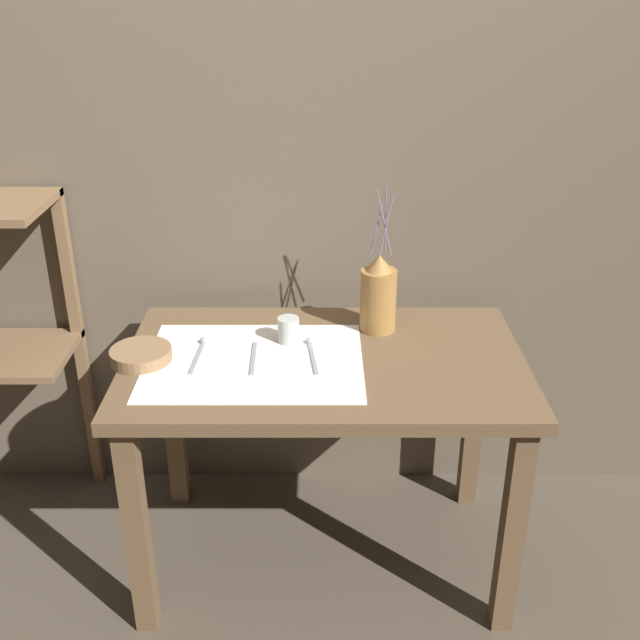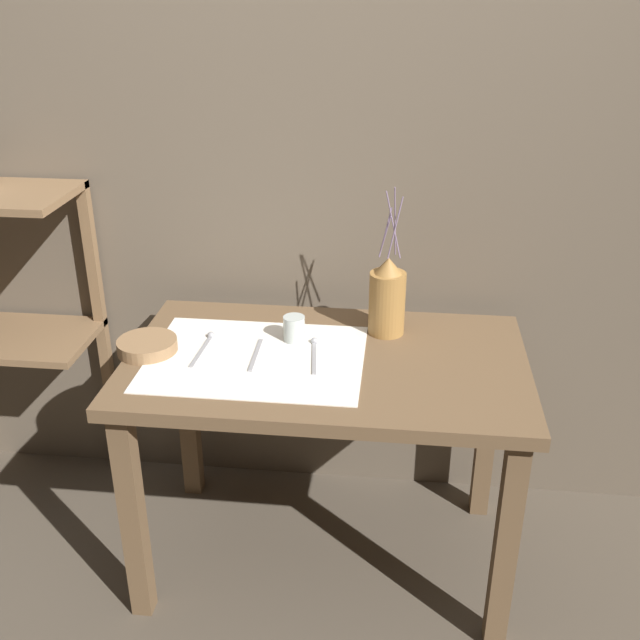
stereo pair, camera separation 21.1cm
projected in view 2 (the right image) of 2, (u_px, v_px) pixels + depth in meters
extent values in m
plane|color=brown|center=(325.00, 554.00, 2.48)|extent=(12.00, 12.00, 0.00)
cube|color=brown|center=(342.00, 163.00, 2.38)|extent=(7.00, 0.06, 2.40)
cube|color=brown|center=(326.00, 364.00, 2.17)|extent=(1.16, 0.70, 0.04)
cube|color=brown|center=(133.00, 517.00, 2.12)|extent=(0.06, 0.06, 0.70)
cube|color=brown|center=(506.00, 546.00, 2.02)|extent=(0.06, 0.06, 0.70)
cube|color=brown|center=(188.00, 409.00, 2.64)|extent=(0.06, 0.06, 0.70)
cube|color=brown|center=(487.00, 427.00, 2.54)|extent=(0.06, 0.06, 0.70)
cube|color=brown|center=(5.00, 337.00, 2.54)|extent=(0.60, 0.34, 0.02)
cube|color=brown|center=(103.00, 336.00, 2.68)|extent=(0.04, 0.04, 1.13)
cube|color=white|center=(256.00, 358.00, 2.16)|extent=(0.62, 0.47, 0.00)
cylinder|color=olive|center=(387.00, 303.00, 2.27)|extent=(0.11, 0.11, 0.20)
cone|color=olive|center=(389.00, 266.00, 2.22)|extent=(0.08, 0.08, 0.05)
cylinder|color=slate|center=(385.00, 237.00, 2.17)|extent=(0.03, 0.03, 0.13)
cylinder|color=slate|center=(395.00, 222.00, 2.17)|extent=(0.01, 0.05, 0.22)
cylinder|color=slate|center=(395.00, 228.00, 2.16)|extent=(0.04, 0.01, 0.19)
cylinder|color=slate|center=(393.00, 225.00, 2.16)|extent=(0.05, 0.01, 0.20)
cylinder|color=slate|center=(385.00, 233.00, 2.18)|extent=(0.03, 0.02, 0.15)
cylinder|color=#8E6B47|center=(147.00, 346.00, 2.19)|extent=(0.18, 0.18, 0.04)
cylinder|color=#B7C1BC|center=(294.00, 328.00, 2.24)|extent=(0.07, 0.07, 0.08)
cube|color=#939399|center=(201.00, 351.00, 2.19)|extent=(0.02, 0.20, 0.00)
sphere|color=#939399|center=(211.00, 335.00, 2.28)|extent=(0.02, 0.02, 0.02)
cube|color=#939399|center=(256.00, 355.00, 2.17)|extent=(0.02, 0.20, 0.00)
cube|color=#939399|center=(314.00, 358.00, 2.15)|extent=(0.03, 0.20, 0.00)
sphere|color=#939399|center=(314.00, 341.00, 2.24)|extent=(0.02, 0.02, 0.02)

